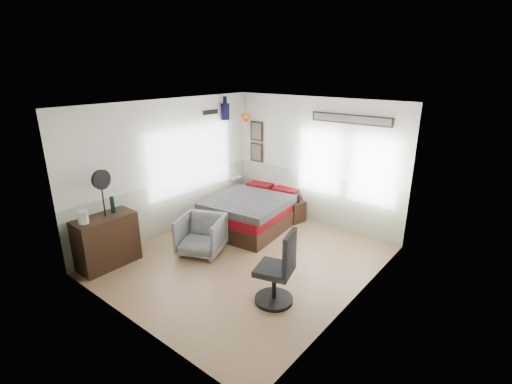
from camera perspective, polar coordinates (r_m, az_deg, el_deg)
ground_plane at (r=6.73m, az=-1.51°, el=-10.40°), size 4.00×4.50×0.01m
room_shell at (r=6.29m, az=-1.06°, el=3.46°), size 4.02×4.52×2.71m
wall_decor at (r=8.17m, az=1.42°, el=10.52°), size 3.55×1.32×1.44m
bed at (r=7.94m, az=-0.45°, el=-3.00°), size 1.72×2.26×0.67m
dresser at (r=6.86m, az=-21.98°, el=-7.01°), size 0.48×1.00×0.90m
armchair at (r=6.87m, az=-8.42°, el=-6.56°), size 1.01×1.02×0.71m
nightstand at (r=8.28m, az=5.73°, el=-2.86°), size 0.53×0.46×0.46m
task_chair at (r=5.42m, az=3.47°, el=-12.54°), size 0.62×0.62×1.13m
kettle at (r=6.50m, az=-25.06°, el=-3.51°), size 0.19×0.16×0.21m
bottle at (r=6.75m, az=-21.21°, el=-1.85°), size 0.07×0.07×0.29m
stand_fan at (r=6.48m, az=-22.76°, el=1.66°), size 0.14×0.33×0.81m
black_bag at (r=8.17m, az=5.80°, el=-0.81°), size 0.33×0.27×0.17m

